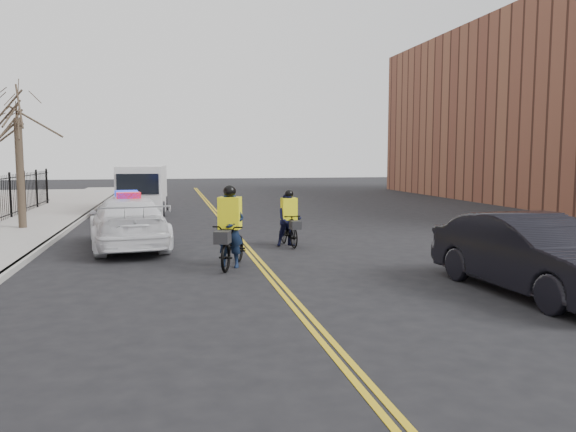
{
  "coord_description": "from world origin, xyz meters",
  "views": [
    {
      "loc": [
        -2.27,
        -12.2,
        2.76
      ],
      "look_at": [
        0.6,
        1.31,
        1.3
      ],
      "focal_mm": 35.0,
      "sensor_mm": 36.0,
      "label": 1
    }
  ],
  "objects_px": {
    "cyclist_near": "(230,239)",
    "cyclist_far": "(289,224)",
    "cargo_van": "(143,190)",
    "dark_sedan": "(532,254)",
    "police_cruiser": "(128,222)"
  },
  "relations": [
    {
      "from": "cyclist_near",
      "to": "cyclist_far",
      "type": "xyz_separation_m",
      "value": [
        2.14,
        2.92,
        -0.03
      ]
    },
    {
      "from": "cargo_van",
      "to": "dark_sedan",
      "type": "bearing_deg",
      "value": -63.03
    },
    {
      "from": "cyclist_near",
      "to": "cyclist_far",
      "type": "height_order",
      "value": "cyclist_near"
    },
    {
      "from": "cargo_van",
      "to": "cyclist_far",
      "type": "bearing_deg",
      "value": -64.54
    },
    {
      "from": "police_cruiser",
      "to": "dark_sedan",
      "type": "distance_m",
      "value": 11.31
    },
    {
      "from": "dark_sedan",
      "to": "cyclist_near",
      "type": "height_order",
      "value": "cyclist_near"
    },
    {
      "from": "police_cruiser",
      "to": "cyclist_near",
      "type": "distance_m",
      "value": 4.5
    },
    {
      "from": "dark_sedan",
      "to": "cyclist_near",
      "type": "xyz_separation_m",
      "value": [
        -5.67,
        4.01,
        -0.09
      ]
    },
    {
      "from": "dark_sedan",
      "to": "cargo_van",
      "type": "height_order",
      "value": "cargo_van"
    },
    {
      "from": "dark_sedan",
      "to": "cyclist_near",
      "type": "distance_m",
      "value": 6.94
    },
    {
      "from": "dark_sedan",
      "to": "cyclist_far",
      "type": "xyz_separation_m",
      "value": [
        -3.53,
        6.93,
        -0.11
      ]
    },
    {
      "from": "police_cruiser",
      "to": "dark_sedan",
      "type": "bearing_deg",
      "value": 129.86
    },
    {
      "from": "dark_sedan",
      "to": "cargo_van",
      "type": "xyz_separation_m",
      "value": [
        -8.37,
        18.28,
        0.33
      ]
    },
    {
      "from": "police_cruiser",
      "to": "cyclist_near",
      "type": "xyz_separation_m",
      "value": [
        2.7,
        -3.6,
        -0.06
      ]
    },
    {
      "from": "police_cruiser",
      "to": "cargo_van",
      "type": "bearing_deg",
      "value": -97.82
    }
  ]
}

